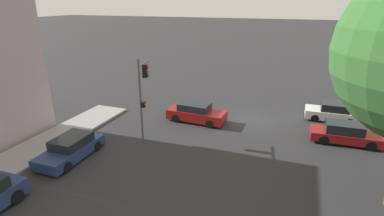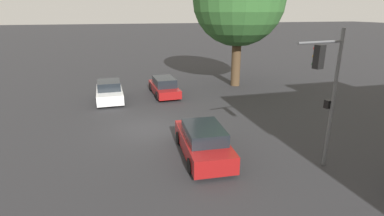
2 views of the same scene
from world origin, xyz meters
TOP-DOWN VIEW (x-y plane):
  - ground_plane at (0.00, 0.00)m, footprint 300.00×300.00m
  - traffic_signal at (6.36, 6.52)m, footprint 0.79×2.32m
  - crossing_car_0 at (-6.35, -2.00)m, footprint 4.14×2.03m
  - crossing_car_1 at (4.09, 2.15)m, footprint 4.81×2.16m
  - crossing_car_2 at (-6.93, 2.25)m, footprint 4.69×1.97m
  - parked_car_0 at (9.38, 10.63)m, footprint 2.10×4.62m

SIDE VIEW (x-z plane):
  - ground_plane at x=0.00m, z-range 0.00..0.00m
  - parked_car_0 at x=9.38m, z-range -0.04..1.36m
  - crossing_car_2 at x=-6.93m, z-range -0.04..1.39m
  - crossing_car_0 at x=-6.35m, z-range -0.05..1.44m
  - crossing_car_1 at x=4.09m, z-range -0.04..1.47m
  - traffic_signal at x=6.36m, z-range 0.89..6.75m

